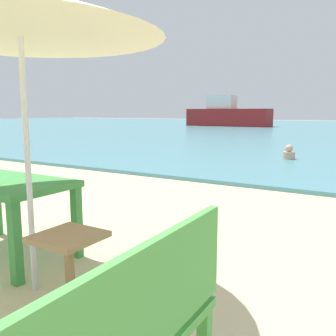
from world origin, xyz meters
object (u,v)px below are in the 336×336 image
(swimmer_person, at_px, (289,153))
(picnic_table_green, at_px, (2,191))
(patio_umbrella, at_px, (19,11))
(side_table_wood, at_px, (69,259))
(boat_cargo_ship, at_px, (227,115))

(swimmer_person, bearing_deg, picnic_table_green, -94.97)
(patio_umbrella, xyz_separation_m, side_table_wood, (0.41, -0.01, -1.76))
(picnic_table_green, relative_size, side_table_wood, 2.59)
(picnic_table_green, bearing_deg, boat_cargo_ship, 108.43)
(patio_umbrella, distance_m, side_table_wood, 1.81)
(picnic_table_green, distance_m, swimmer_person, 8.44)
(picnic_table_green, xyz_separation_m, side_table_wood, (1.25, -0.33, -0.30))
(swimmer_person, bearing_deg, boat_cargo_ship, 116.60)
(side_table_wood, bearing_deg, boat_cargo_ship, 110.37)
(side_table_wood, xyz_separation_m, boat_cargo_ship, (-11.08, 29.83, 0.72))
(patio_umbrella, bearing_deg, picnic_table_green, 158.76)
(side_table_wood, bearing_deg, patio_umbrella, 178.45)
(patio_umbrella, xyz_separation_m, swimmer_person, (-0.10, 8.72, -1.88))
(picnic_table_green, distance_m, patio_umbrella, 1.72)
(swimmer_person, height_order, boat_cargo_ship, boat_cargo_ship)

